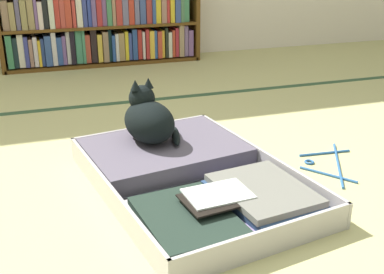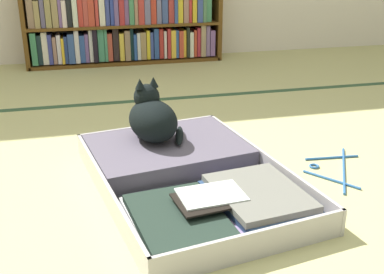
# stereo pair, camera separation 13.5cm
# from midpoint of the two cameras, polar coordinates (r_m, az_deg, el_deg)

# --- Properties ---
(ground_plane) EXTENTS (10.00, 10.00, 0.00)m
(ground_plane) POSITION_cam_midpoint_polar(r_m,az_deg,el_deg) (1.61, -5.58, -9.80)
(ground_plane) COLOR tan
(tatami_border) EXTENTS (4.80, 0.05, 0.00)m
(tatami_border) POSITION_cam_midpoint_polar(r_m,az_deg,el_deg) (2.77, -11.67, 3.77)
(tatami_border) COLOR #314F33
(tatami_border) RESTS_ON ground_plane
(bookshelf) EXTENTS (1.43, 0.23, 0.82)m
(bookshelf) POSITION_cam_midpoint_polar(r_m,az_deg,el_deg) (3.65, -11.89, 14.39)
(bookshelf) COLOR brown
(bookshelf) RESTS_ON ground_plane
(open_suitcase) EXTENTS (0.78, 1.03, 0.09)m
(open_suitcase) POSITION_cam_midpoint_polar(r_m,az_deg,el_deg) (1.82, -2.83, -4.23)
(open_suitcase) COLOR #B8B1B1
(open_suitcase) RESTS_ON ground_plane
(black_cat) EXTENTS (0.26, 0.29, 0.25)m
(black_cat) POSITION_cam_midpoint_polar(r_m,az_deg,el_deg) (1.96, -7.16, 2.05)
(black_cat) COLOR black
(black_cat) RESTS_ON open_suitcase
(clothes_hanger) EXTENTS (0.29, 0.37, 0.01)m
(clothes_hanger) POSITION_cam_midpoint_polar(r_m,az_deg,el_deg) (2.03, 13.92, -3.07)
(clothes_hanger) COLOR #2C609F
(clothes_hanger) RESTS_ON ground_plane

